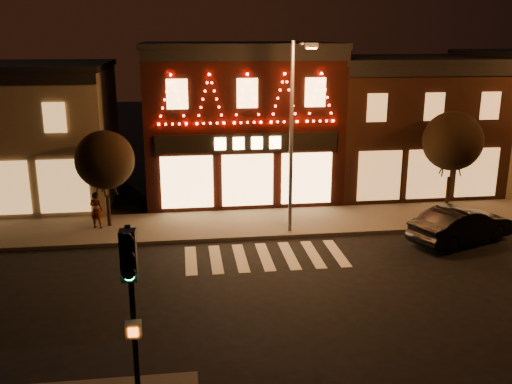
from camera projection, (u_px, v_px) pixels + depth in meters
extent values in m
plane|color=black|center=(282.00, 301.00, 19.19)|extent=(120.00, 120.00, 0.00)
cube|color=#47423D|center=(294.00, 222.00, 27.06)|extent=(44.00, 4.00, 0.15)
cube|color=black|center=(239.00, 122.00, 31.47)|extent=(10.00, 8.00, 8.00)
cube|color=black|center=(238.00, 45.00, 30.34)|extent=(10.20, 8.20, 0.30)
cube|color=black|center=(247.00, 56.00, 26.59)|extent=(10.00, 0.25, 0.50)
cube|color=black|center=(248.00, 143.00, 27.66)|extent=(9.00, 0.15, 0.90)
cube|color=#FFD87F|center=(248.00, 143.00, 27.57)|extent=(3.40, 0.08, 0.60)
cube|color=#381D13|center=(402.00, 126.00, 32.78)|extent=(9.00, 8.00, 7.20)
cube|color=black|center=(406.00, 59.00, 31.77)|extent=(9.20, 8.20, 0.30)
cube|color=black|center=(437.00, 71.00, 28.01)|extent=(9.00, 0.25, 0.50)
cylinder|color=black|center=(134.00, 329.00, 12.34)|extent=(0.12, 0.12, 4.78)
cube|color=black|center=(129.00, 255.00, 11.63)|extent=(0.34, 0.32, 1.09)
cylinder|color=#19FF72|center=(129.00, 275.00, 11.57)|extent=(0.23, 0.07, 0.23)
cube|color=beige|center=(133.00, 329.00, 12.11)|extent=(0.34, 0.24, 0.35)
cylinder|color=#59595E|center=(291.00, 140.00, 24.51)|extent=(0.17, 0.17, 8.32)
cylinder|color=#59595E|center=(302.00, 43.00, 22.68)|extent=(0.53, 1.64, 0.10)
cube|color=#59595E|center=(312.00, 45.00, 21.95)|extent=(0.58, 0.42, 0.19)
cube|color=orange|center=(312.00, 48.00, 21.98)|extent=(0.44, 0.30, 0.05)
cylinder|color=black|center=(109.00, 210.00, 26.11)|extent=(0.17, 0.17, 1.45)
sphere|color=black|center=(105.00, 160.00, 25.46)|extent=(2.66, 2.66, 2.66)
cylinder|color=black|center=(448.00, 192.00, 28.79)|extent=(0.18, 0.18, 1.62)
sphere|color=black|center=(453.00, 141.00, 28.07)|extent=(2.95, 2.95, 2.95)
imported|color=black|center=(461.00, 225.00, 24.37)|extent=(5.10, 3.35, 1.59)
imported|color=gray|center=(96.00, 210.00, 25.76)|extent=(0.73, 0.61, 1.71)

